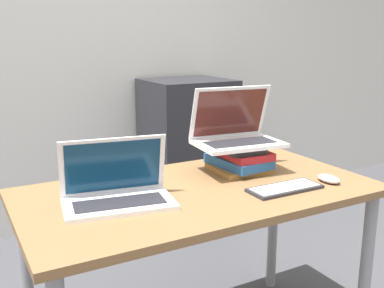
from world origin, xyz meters
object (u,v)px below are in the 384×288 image
at_px(book_stack, 239,158).
at_px(mouse, 329,179).
at_px(wireless_keyboard, 285,188).
at_px(laptop_on_books, 236,133).
at_px(mini_fridge, 187,151).
at_px(laptop_left, 117,191).

relative_size(book_stack, mouse, 2.65).
bearing_deg(wireless_keyboard, laptop_on_books, 94.16).
distance_m(laptop_on_books, mini_fridge, 1.35).
bearing_deg(laptop_on_books, laptop_left, -167.52).
bearing_deg(mini_fridge, book_stack, -108.32).
relative_size(wireless_keyboard, mouse, 2.75).
bearing_deg(wireless_keyboard, laptop_left, 163.77).
height_order(laptop_left, mouse, laptop_left).
relative_size(book_stack, mini_fridge, 0.27).
relative_size(laptop_left, mouse, 3.81).
distance_m(laptop_left, wireless_keyboard, 0.63).
bearing_deg(wireless_keyboard, mini_fridge, 75.30).
relative_size(laptop_left, wireless_keyboard, 1.38).
height_order(book_stack, wireless_keyboard, book_stack).
xyz_separation_m(book_stack, mini_fridge, (0.41, 1.23, -0.29)).
distance_m(book_stack, laptop_on_books, 0.11).
bearing_deg(book_stack, laptop_left, -168.32).
relative_size(laptop_left, book_stack, 1.44).
xyz_separation_m(laptop_left, laptop_on_books, (0.58, 0.13, 0.12)).
xyz_separation_m(laptop_left, wireless_keyboard, (0.61, -0.18, -0.04)).
distance_m(wireless_keyboard, mouse, 0.22).
xyz_separation_m(wireless_keyboard, mouse, (0.22, -0.01, 0.01)).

